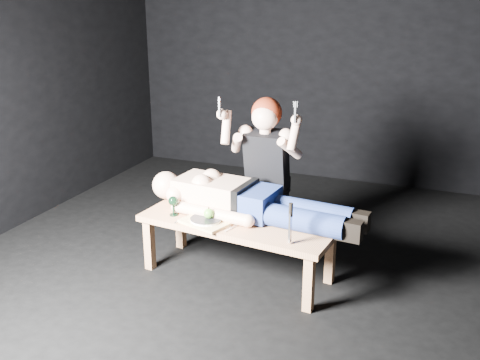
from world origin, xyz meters
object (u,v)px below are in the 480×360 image
(kneeling_woman, at_px, (269,172))
(carving_knife, at_px, (290,224))
(serving_tray, at_px, (206,222))
(table, at_px, (238,248))
(lying_man, at_px, (252,198))
(goblet, at_px, (173,206))

(kneeling_woman, distance_m, carving_knife, 0.91)
(serving_tray, xyz_separation_m, carving_knife, (0.67, -0.10, 0.13))
(table, xyz_separation_m, carving_knife, (0.47, -0.24, 0.37))
(kneeling_woman, bearing_deg, carving_knife, -63.62)
(lying_man, xyz_separation_m, goblet, (-0.55, -0.21, -0.07))
(carving_knife, bearing_deg, lying_man, 144.22)
(lying_man, height_order, goblet, lying_man)
(kneeling_woman, distance_m, goblet, 0.85)
(goblet, height_order, carving_knife, carving_knife)
(serving_tray, bearing_deg, lying_man, 45.54)
(lying_man, height_order, serving_tray, lying_man)
(goblet, xyz_separation_m, carving_knife, (0.96, -0.15, 0.07))
(table, distance_m, goblet, 0.58)
(serving_tray, distance_m, goblet, 0.30)
(lying_man, height_order, carving_knife, carving_knife)
(lying_man, relative_size, serving_tray, 4.61)
(lying_man, distance_m, kneeling_woman, 0.44)
(lying_man, relative_size, kneeling_woman, 1.19)
(kneeling_woman, distance_m, serving_tray, 0.76)
(carving_knife, bearing_deg, kneeling_woman, 123.60)
(table, xyz_separation_m, goblet, (-0.49, -0.08, 0.30))
(table, distance_m, carving_knife, 0.64)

